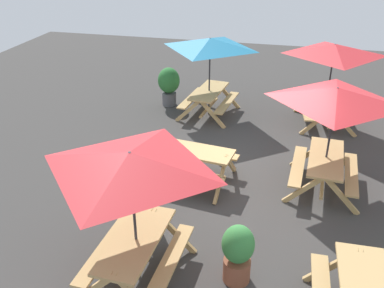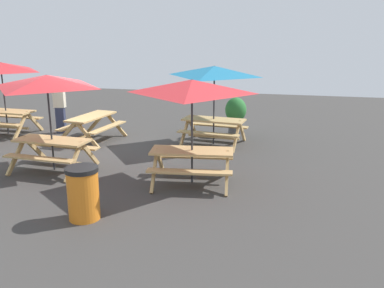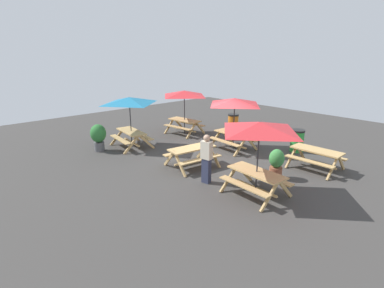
{
  "view_description": "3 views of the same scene",
  "coord_description": "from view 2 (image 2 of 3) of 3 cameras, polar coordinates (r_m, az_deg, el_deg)",
  "views": [
    {
      "loc": [
        -8.28,
        -0.51,
        5.14
      ],
      "look_at": [
        -0.34,
        1.42,
        0.9
      ],
      "focal_mm": 40.0,
      "sensor_mm": 36.0,
      "label": 1
    },
    {
      "loc": [
        5.5,
        -10.29,
        3.35
      ],
      "look_at": [
        3.48,
        -1.54,
        0.9
      ],
      "focal_mm": 40.0,
      "sensor_mm": 36.0,
      "label": 2
    },
    {
      "loc": [
        -8.26,
        8.66,
        4.22
      ],
      "look_at": [
        -0.34,
        1.42,
        0.9
      ],
      "focal_mm": 28.0,
      "sensor_mm": 36.0,
      "label": 3
    }
  ],
  "objects": [
    {
      "name": "picnic_table_5",
      "position": [
        14.9,
        -24.08,
        8.73
      ],
      "size": [
        2.1,
        2.1,
        2.34
      ],
      "rotation": [
        0.0,
        0.0,
        -0.05
      ],
      "color": "tan",
      "rests_on": "ground"
    },
    {
      "name": "potted_plant_0",
      "position": [
        13.81,
        5.85,
        4.13
      ],
      "size": [
        0.68,
        0.68,
        1.2
      ],
      "color": "#59595B",
      "rests_on": "ground"
    },
    {
      "name": "trash_bin_orange",
      "position": [
        7.93,
        -14.31,
        -6.36
      ],
      "size": [
        0.59,
        0.59,
        0.98
      ],
      "color": "orange",
      "rests_on": "ground"
    },
    {
      "name": "ground_plane",
      "position": [
        12.14,
        -14.52,
        -1.25
      ],
      "size": [
        24.38,
        24.38,
        0.0
      ],
      "primitive_type": "plane",
      "color": "#3D3A38",
      "rests_on": "ground"
    },
    {
      "name": "person_standing",
      "position": [
        14.54,
        -17.23,
        4.83
      ],
      "size": [
        0.39,
        0.27,
        1.67
      ],
      "rotation": [
        0.0,
        0.0,
        0.16
      ],
      "color": "#2D334C",
      "rests_on": "ground"
    },
    {
      "name": "picnic_table_0",
      "position": [
        13.38,
        -13.23,
        2.84
      ],
      "size": [
        1.74,
        1.97,
        0.81
      ],
      "rotation": [
        0.0,
        0.0,
        1.43
      ],
      "color": "tan",
      "rests_on": "ground"
    },
    {
      "name": "picnic_table_2",
      "position": [
        9.08,
        -0.0,
        6.64
      ],
      "size": [
        2.23,
        2.23,
        2.34
      ],
      "rotation": [
        0.0,
        0.0,
        0.12
      ],
      "color": "tan",
      "rests_on": "ground"
    },
    {
      "name": "picnic_table_1",
      "position": [
        10.53,
        -18.73,
        7.05
      ],
      "size": [
        2.13,
        2.13,
        2.34
      ],
      "rotation": [
        0.0,
        0.0,
        -0.07
      ],
      "color": "tan",
      "rests_on": "ground"
    },
    {
      "name": "picnic_table_4",
      "position": [
        12.34,
        2.99,
        8.93
      ],
      "size": [
        2.22,
        2.22,
        2.34
      ],
      "rotation": [
        0.0,
        0.0,
        -0.12
      ],
      "color": "tan",
      "rests_on": "ground"
    }
  ]
}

